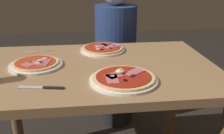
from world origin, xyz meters
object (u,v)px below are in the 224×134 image
(fork, at_px, (36,52))
(knife, at_px, (44,88))
(dining_table, at_px, (99,88))
(diner_person, at_px, (116,58))
(pizza_across_left, at_px, (103,49))
(pizza_foreground, at_px, (123,79))
(pizza_across_right, at_px, (36,64))

(fork, bearing_deg, knife, -77.83)
(dining_table, relative_size, knife, 6.19)
(knife, height_order, diner_person, diner_person)
(fork, height_order, diner_person, diner_person)
(dining_table, bearing_deg, knife, -135.60)
(fork, bearing_deg, dining_table, -37.40)
(pizza_across_left, bearing_deg, dining_table, -99.74)
(pizza_foreground, relative_size, fork, 1.94)
(pizza_across_right, bearing_deg, dining_table, -5.61)
(diner_person, bearing_deg, pizza_foreground, 84.56)
(dining_table, relative_size, diner_person, 1.02)
(pizza_across_left, relative_size, knife, 1.36)
(pizza_foreground, relative_size, pizza_across_left, 1.15)
(pizza_across_right, height_order, knife, pizza_across_right)
(dining_table, bearing_deg, diner_person, 75.50)
(dining_table, xyz_separation_m, diner_person, (0.18, 0.71, -0.09))
(pizza_across_right, distance_m, diner_person, 0.88)
(diner_person, bearing_deg, pizza_across_right, 53.67)
(knife, bearing_deg, diner_person, 65.82)
(fork, xyz_separation_m, diner_person, (0.54, 0.44, -0.21))
(pizza_across_left, relative_size, pizza_across_right, 0.99)
(pizza_foreground, distance_m, knife, 0.34)
(pizza_across_right, distance_m, fork, 0.24)
(knife, xyz_separation_m, diner_person, (0.43, 0.95, -0.22))
(knife, distance_m, diner_person, 1.06)
(pizza_foreground, distance_m, pizza_across_right, 0.48)
(dining_table, height_order, diner_person, diner_person)
(pizza_foreground, xyz_separation_m, fork, (-0.45, 0.47, -0.01))
(pizza_across_right, distance_m, knife, 0.28)
(pizza_across_left, bearing_deg, pizza_foreground, -83.34)
(pizza_foreground, relative_size, knife, 1.56)
(knife, bearing_deg, pizza_across_left, 59.81)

